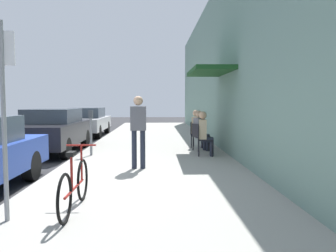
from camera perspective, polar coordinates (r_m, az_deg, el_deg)
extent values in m
plane|color=#2D2D30|center=(7.90, -19.59, -8.46)|extent=(60.00, 60.00, 0.00)
cube|color=#9E9B93|center=(9.48, -2.66, -5.77)|extent=(4.50, 32.00, 0.12)
cube|color=gray|center=(9.69, 11.91, 11.26)|extent=(0.30, 32.00, 5.82)
cube|color=#19471E|center=(10.35, 6.93, 9.14)|extent=(1.10, 2.80, 0.12)
cylinder|color=black|center=(7.83, -22.06, -6.25)|extent=(0.22, 0.64, 0.64)
cube|color=black|center=(11.86, -18.95, -1.09)|extent=(1.80, 4.40, 0.68)
cube|color=#333D47|center=(11.97, -18.80, 1.67)|extent=(1.48, 2.11, 0.46)
cylinder|color=black|center=(13.01, -13.82, -2.04)|extent=(0.22, 0.64, 0.64)
cylinder|color=black|center=(13.43, -20.45, -2.00)|extent=(0.22, 0.64, 0.64)
cylinder|color=black|center=(10.38, -16.92, -3.64)|extent=(0.22, 0.64, 0.64)
cylinder|color=black|center=(10.89, -25.01, -3.49)|extent=(0.22, 0.64, 0.64)
cube|color=#B7B7BC|center=(17.23, -13.55, 0.42)|extent=(1.80, 4.40, 0.59)
cube|color=#333D47|center=(17.35, -13.48, 2.21)|extent=(1.48, 2.11, 0.48)
cylinder|color=black|center=(18.45, -10.27, -0.21)|extent=(0.22, 0.64, 0.64)
cylinder|color=black|center=(18.75, -15.07, -0.22)|extent=(0.22, 0.64, 0.64)
cylinder|color=black|center=(15.77, -11.71, -0.96)|extent=(0.22, 0.64, 0.64)
cylinder|color=black|center=(16.11, -17.27, -0.95)|extent=(0.22, 0.64, 0.64)
cylinder|color=slate|center=(10.14, -12.86, -1.75)|extent=(0.07, 0.07, 1.10)
cube|color=#383D42|center=(10.10, -12.92, 1.98)|extent=(0.12, 0.10, 0.22)
cylinder|color=gray|center=(4.85, -25.94, 0.55)|extent=(0.06, 0.06, 2.60)
cube|color=white|center=(4.91, -26.20, 11.70)|extent=(0.32, 0.02, 0.44)
torus|color=black|center=(5.60, -14.21, -8.79)|extent=(0.04, 0.66, 0.66)
torus|color=black|center=(4.61, -17.04, -11.64)|extent=(0.04, 0.66, 0.66)
cylinder|color=maroon|center=(5.10, -15.49, -10.08)|extent=(0.04, 1.05, 0.04)
cylinder|color=maroon|center=(4.90, -15.96, -7.66)|extent=(0.04, 0.04, 0.50)
cube|color=black|center=(4.85, -16.02, -4.54)|extent=(0.10, 0.20, 0.06)
cylinder|color=maroon|center=(5.49, -14.38, -6.05)|extent=(0.03, 0.03, 0.56)
cylinder|color=maroon|center=(5.45, -14.43, -3.15)|extent=(0.46, 0.03, 0.03)
cylinder|color=black|center=(10.10, 7.38, -3.56)|extent=(0.04, 0.04, 0.45)
cylinder|color=black|center=(9.73, 7.47, -3.86)|extent=(0.04, 0.04, 0.45)
cylinder|color=black|center=(10.09, 5.22, -3.55)|extent=(0.04, 0.04, 0.45)
cylinder|color=black|center=(9.72, 5.22, -3.85)|extent=(0.04, 0.04, 0.45)
cube|color=black|center=(9.88, 6.33, -2.32)|extent=(0.49, 0.49, 0.03)
cube|color=black|center=(9.86, 5.15, -1.13)|extent=(0.08, 0.44, 0.40)
cylinder|color=#232838|center=(10.01, 7.34, -3.57)|extent=(0.11, 0.11, 0.47)
cylinder|color=#232838|center=(9.98, 6.61, -2.23)|extent=(0.37, 0.18, 0.14)
cylinder|color=#232838|center=(9.81, 7.39, -3.73)|extent=(0.11, 0.11, 0.47)
cylinder|color=#232838|center=(9.78, 6.64, -2.36)|extent=(0.37, 0.18, 0.14)
cube|color=#CCB28C|center=(9.85, 5.88, -0.56)|extent=(0.26, 0.38, 0.56)
sphere|color=tan|center=(9.82, 5.90, 1.83)|extent=(0.22, 0.22, 0.22)
cylinder|color=black|center=(11.10, 6.02, -2.86)|extent=(0.04, 0.04, 0.45)
cylinder|color=black|center=(10.77, 6.96, -3.08)|extent=(0.04, 0.04, 0.45)
cylinder|color=black|center=(10.93, 4.25, -2.96)|extent=(0.04, 0.04, 0.45)
cylinder|color=black|center=(10.59, 5.15, -3.19)|extent=(0.04, 0.04, 0.45)
cube|color=black|center=(10.82, 5.61, -1.76)|extent=(0.56, 0.56, 0.03)
cube|color=black|center=(10.71, 4.64, -0.71)|extent=(0.18, 0.42, 0.40)
cylinder|color=#232838|center=(11.02, 6.19, -2.86)|extent=(0.11, 0.11, 0.47)
cylinder|color=#232838|center=(10.93, 5.60, -1.67)|extent=(0.39, 0.25, 0.14)
cylinder|color=#232838|center=(10.84, 6.69, -2.98)|extent=(0.11, 0.11, 0.47)
cylinder|color=#232838|center=(10.75, 6.09, -1.77)|extent=(0.39, 0.25, 0.14)
cube|color=#595960|center=(10.76, 5.24, -0.16)|extent=(0.33, 0.41, 0.56)
sphere|color=tan|center=(10.73, 5.25, 2.02)|extent=(0.22, 0.22, 0.22)
cylinder|color=black|center=(11.81, 6.14, -2.44)|extent=(0.04, 0.04, 0.45)
cylinder|color=black|center=(11.44, 5.82, -2.65)|extent=(0.04, 0.04, 0.45)
cylinder|color=black|center=(11.88, 4.34, -2.39)|extent=(0.04, 0.04, 0.45)
cylinder|color=black|center=(11.51, 3.96, -2.60)|extent=(0.04, 0.04, 0.45)
cube|color=black|center=(11.64, 5.07, -1.34)|extent=(0.55, 0.55, 0.03)
cube|color=black|center=(11.66, 4.09, -0.32)|extent=(0.16, 0.43, 0.40)
cylinder|color=#232838|center=(11.73, 6.02, -2.44)|extent=(0.11, 0.11, 0.47)
cylinder|color=#232838|center=(11.73, 5.40, -1.28)|extent=(0.39, 0.24, 0.14)
cylinder|color=#232838|center=(11.53, 5.85, -2.55)|extent=(0.11, 0.11, 0.47)
cylinder|color=#232838|center=(11.53, 5.22, -1.37)|extent=(0.39, 0.24, 0.14)
cube|color=#CCB28C|center=(11.63, 4.69, 0.16)|extent=(0.32, 0.41, 0.56)
sphere|color=tan|center=(11.61, 4.71, 2.18)|extent=(0.22, 0.22, 0.22)
cylinder|color=#232838|center=(7.97, -5.72, -3.97)|extent=(0.12, 0.12, 0.90)
cylinder|color=#232838|center=(7.96, -4.28, -3.97)|extent=(0.12, 0.12, 0.90)
cube|color=#595960|center=(7.89, -5.04, 1.28)|extent=(0.36, 0.22, 0.56)
sphere|color=tan|center=(7.88, -5.05, 4.26)|extent=(0.22, 0.22, 0.22)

